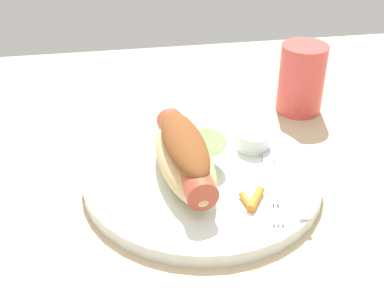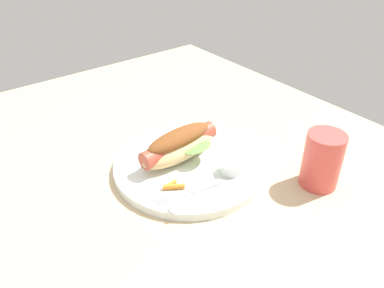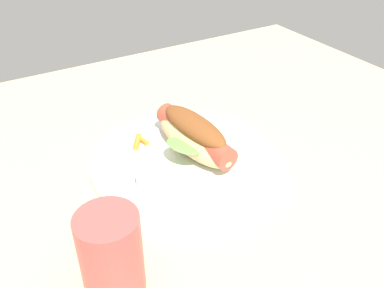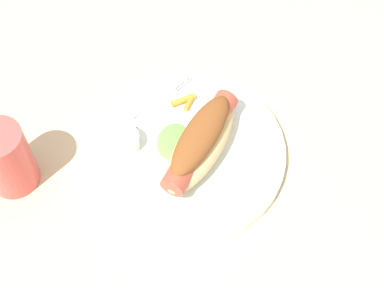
{
  "view_description": "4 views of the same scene",
  "coord_description": "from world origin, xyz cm",
  "px_view_note": "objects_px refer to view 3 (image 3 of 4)",
  "views": [
    {
      "loc": [
        -12.1,
        -47.69,
        36.5
      ],
      "look_at": [
        -4.18,
        -0.44,
        6.2
      ],
      "focal_mm": 47.19,
      "sensor_mm": 36.0,
      "label": 1
    },
    {
      "loc": [
        43.69,
        -34.79,
        43.67
      ],
      "look_at": [
        -4.3,
        2.49,
        4.08
      ],
      "focal_mm": 35.77,
      "sensor_mm": 36.0,
      "label": 2
    },
    {
      "loc": [
        22.98,
        46.32,
        39.1
      ],
      "look_at": [
        -4.08,
        0.84,
        3.65
      ],
      "focal_mm": 39.37,
      "sensor_mm": 36.0,
      "label": 3
    },
    {
      "loc": [
        -26.25,
        35.79,
        67.16
      ],
      "look_at": [
        -4.5,
        1.41,
        5.33
      ],
      "focal_mm": 52.36,
      "sensor_mm": 36.0,
      "label": 4
    }
  ],
  "objects_px": {
    "carrot_garnish": "(139,141)",
    "hot_dog": "(195,136)",
    "knife": "(119,166)",
    "fork": "(129,158)",
    "plate": "(184,161)",
    "sauce_ramekin": "(152,180)",
    "drinking_cup": "(111,254)"
  },
  "relations": [
    {
      "from": "carrot_garnish",
      "to": "hot_dog",
      "type": "bearing_deg",
      "value": 134.53
    },
    {
      "from": "knife",
      "to": "carrot_garnish",
      "type": "height_order",
      "value": "carrot_garnish"
    },
    {
      "from": "fork",
      "to": "carrot_garnish",
      "type": "relative_size",
      "value": 3.97
    },
    {
      "from": "carrot_garnish",
      "to": "knife",
      "type": "bearing_deg",
      "value": 38.6
    },
    {
      "from": "plate",
      "to": "knife",
      "type": "xyz_separation_m",
      "value": [
        0.09,
        -0.03,
        0.01
      ]
    },
    {
      "from": "sauce_ramekin",
      "to": "fork",
      "type": "distance_m",
      "value": 0.08
    },
    {
      "from": "knife",
      "to": "drinking_cup",
      "type": "relative_size",
      "value": 1.55
    },
    {
      "from": "hot_dog",
      "to": "plate",
      "type": "bearing_deg",
      "value": 89.31
    },
    {
      "from": "sauce_ramekin",
      "to": "fork",
      "type": "bearing_deg",
      "value": -89.3
    },
    {
      "from": "fork",
      "to": "drinking_cup",
      "type": "height_order",
      "value": "drinking_cup"
    },
    {
      "from": "plate",
      "to": "knife",
      "type": "height_order",
      "value": "knife"
    },
    {
      "from": "fork",
      "to": "knife",
      "type": "distance_m",
      "value": 0.02
    },
    {
      "from": "fork",
      "to": "carrot_garnish",
      "type": "distance_m",
      "value": 0.04
    },
    {
      "from": "fork",
      "to": "drinking_cup",
      "type": "distance_m",
      "value": 0.22
    },
    {
      "from": "hot_dog",
      "to": "carrot_garnish",
      "type": "relative_size",
      "value": 4.75
    },
    {
      "from": "sauce_ramekin",
      "to": "drinking_cup",
      "type": "height_order",
      "value": "drinking_cup"
    },
    {
      "from": "plate",
      "to": "fork",
      "type": "xyz_separation_m",
      "value": [
        0.07,
        -0.04,
        0.01
      ]
    },
    {
      "from": "hot_dog",
      "to": "knife",
      "type": "height_order",
      "value": "hot_dog"
    },
    {
      "from": "sauce_ramekin",
      "to": "carrot_garnish",
      "type": "distance_m",
      "value": 0.11
    },
    {
      "from": "knife",
      "to": "drinking_cup",
      "type": "xyz_separation_m",
      "value": [
        0.08,
        0.18,
        0.03
      ]
    },
    {
      "from": "drinking_cup",
      "to": "sauce_ramekin",
      "type": "bearing_deg",
      "value": -131.42
    },
    {
      "from": "plate",
      "to": "knife",
      "type": "bearing_deg",
      "value": -16.04
    },
    {
      "from": "sauce_ramekin",
      "to": "fork",
      "type": "height_order",
      "value": "sauce_ramekin"
    },
    {
      "from": "plate",
      "to": "sauce_ramekin",
      "type": "distance_m",
      "value": 0.09
    },
    {
      "from": "hot_dog",
      "to": "fork",
      "type": "distance_m",
      "value": 0.11
    },
    {
      "from": "hot_dog",
      "to": "sauce_ramekin",
      "type": "bearing_deg",
      "value": 108.62
    },
    {
      "from": "sauce_ramekin",
      "to": "knife",
      "type": "height_order",
      "value": "sauce_ramekin"
    },
    {
      "from": "plate",
      "to": "carrot_garnish",
      "type": "xyz_separation_m",
      "value": [
        0.04,
        -0.07,
        0.01
      ]
    },
    {
      "from": "plate",
      "to": "fork",
      "type": "height_order",
      "value": "fork"
    },
    {
      "from": "hot_dog",
      "to": "sauce_ramekin",
      "type": "distance_m",
      "value": 0.11
    },
    {
      "from": "knife",
      "to": "drinking_cup",
      "type": "distance_m",
      "value": 0.2
    },
    {
      "from": "knife",
      "to": "plate",
      "type": "bearing_deg",
      "value": -102.95
    }
  ]
}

